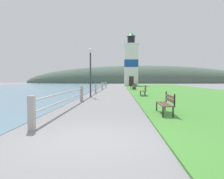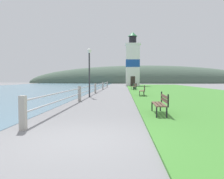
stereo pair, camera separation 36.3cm
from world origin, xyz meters
name	(u,v)px [view 1 (the left image)]	position (x,y,z in m)	size (l,w,h in m)	color
ground_plane	(87,141)	(0.00, 0.00, 0.00)	(160.00, 160.00, 0.00)	slate
grass_verge	(182,92)	(7.88, 19.96, 0.03)	(12.00, 59.88, 0.06)	#428433
seawall_railing	(96,87)	(-1.78, 17.47, 0.61)	(0.18, 33.11, 1.02)	#A8A399
park_bench_near	(166,102)	(2.71, 3.80, 0.54)	(0.52, 1.79, 0.94)	brown
park_bench_midway	(144,90)	(2.83, 13.65, 0.54)	(0.61, 1.87, 0.94)	brown
park_bench_far	(134,86)	(2.59, 23.70, 0.54)	(0.69, 1.91, 0.94)	brown
lighthouse	(131,63)	(3.02, 40.12, 4.83)	(3.17, 3.17, 11.03)	white
trash_bin	(134,86)	(2.74, 25.52, 0.42)	(0.54, 0.54, 0.84)	#2D5138
lamp_post	(90,64)	(-1.63, 12.54, 2.74)	(0.36, 0.36, 3.96)	#333338
distant_hillside	(141,83)	(8.00, 69.92, 0.00)	(80.00, 16.00, 12.00)	#475B4C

